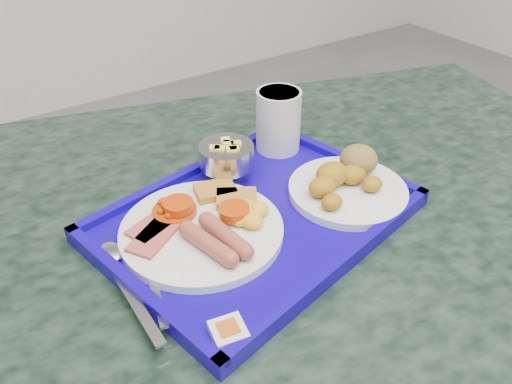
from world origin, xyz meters
TOP-DOWN VIEW (x-y plane):
  - table at (-0.05, 0.72)m, footprint 1.47×1.18m
  - tray at (-0.08, 0.71)m, footprint 0.49×0.40m
  - main_plate at (-0.16, 0.72)m, footprint 0.22×0.22m
  - bread_plate at (0.07, 0.68)m, footprint 0.18×0.18m
  - fruit_bowl at (-0.06, 0.82)m, footprint 0.09×0.09m
  - juice_cup at (0.06, 0.85)m, footprint 0.08×0.08m
  - spoon at (-0.28, 0.72)m, footprint 0.06×0.18m
  - knife at (-0.29, 0.67)m, footprint 0.01×0.19m
  - jam_packet at (-0.23, 0.55)m, footprint 0.04×0.04m

SIDE VIEW (x-z plane):
  - table at x=-0.05m, z-range 0.20..1.00m
  - tray at x=-0.08m, z-range 0.80..0.83m
  - knife at x=-0.29m, z-range 0.82..0.82m
  - spoon at x=-0.28m, z-range 0.82..0.83m
  - jam_packet at x=-0.23m, z-range 0.82..0.83m
  - main_plate at x=-0.16m, z-range 0.81..0.85m
  - bread_plate at x=0.07m, z-range 0.81..0.87m
  - fruit_bowl at x=-0.06m, z-range 0.83..0.89m
  - juice_cup at x=0.06m, z-range 0.82..0.93m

